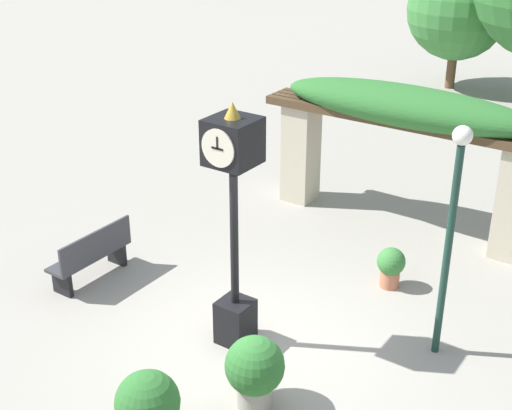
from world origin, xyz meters
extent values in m
plane|color=gray|center=(0.00, 0.00, 0.00)|extent=(60.00, 60.00, 0.00)
cube|color=black|center=(-0.31, 0.04, 0.32)|extent=(0.44, 0.44, 0.64)
cylinder|color=black|center=(-0.31, 0.04, 1.63)|extent=(0.11, 0.11, 1.98)
cylinder|color=gold|center=(-0.31, 0.04, 2.64)|extent=(0.18, 0.18, 0.04)
cube|color=black|center=(-0.31, 0.04, 2.95)|extent=(0.59, 0.59, 0.59)
cylinder|color=beige|center=(-0.31, -0.27, 2.95)|extent=(0.48, 0.02, 0.48)
cylinder|color=beige|center=(-0.31, 0.34, 2.95)|extent=(0.48, 0.02, 0.48)
cube|color=black|center=(-0.31, -0.28, 2.95)|extent=(0.17, 0.01, 0.02)
cube|color=black|center=(-0.31, -0.28, 3.03)|extent=(0.02, 0.01, 0.15)
cone|color=gold|center=(-0.31, 0.04, 3.35)|extent=(0.21, 0.21, 0.21)
cube|color=#BCB299|center=(-2.09, 4.66, 0.98)|extent=(0.58, 0.58, 1.97)
cube|color=#4C3823|center=(0.00, 4.37, 2.04)|extent=(5.35, 0.15, 0.15)
cube|color=#4C3823|center=(0.00, 4.57, 2.04)|extent=(5.35, 0.15, 0.15)
cube|color=#4C3823|center=(0.00, 4.76, 2.04)|extent=(5.35, 0.15, 0.15)
cube|color=#4C3823|center=(0.00, 4.95, 2.04)|extent=(5.35, 0.15, 0.15)
ellipsoid|color=#2D6B2D|center=(0.00, 4.66, 2.29)|extent=(4.67, 1.18, 0.70)
cylinder|color=gray|center=(0.66, -0.90, 0.16)|extent=(0.44, 0.44, 0.31)
sphere|color=#2D6B2D|center=(0.66, -0.90, 0.58)|extent=(0.73, 0.73, 0.73)
cylinder|color=#B26B4C|center=(0.84, 2.59, 0.14)|extent=(0.30, 0.30, 0.28)
sphere|color=#387A38|center=(0.84, 2.59, 0.45)|extent=(0.45, 0.45, 0.45)
sphere|color=#2D6B2D|center=(-0.02, -2.05, 0.50)|extent=(0.75, 0.75, 0.75)
cube|color=#38383D|center=(-3.23, 0.09, 0.41)|extent=(0.42, 1.47, 0.05)
cube|color=#38383D|center=(-3.04, 0.09, 0.67)|extent=(0.04, 1.47, 0.45)
cube|color=black|center=(-3.23, 0.68, 0.20)|extent=(0.38, 0.08, 0.39)
cube|color=black|center=(-3.23, -0.50, 0.20)|extent=(0.38, 0.08, 0.39)
cylinder|color=#19382D|center=(2.08, 1.39, 1.49)|extent=(0.10, 0.10, 2.99)
sphere|color=white|center=(2.08, 1.39, 3.11)|extent=(0.25, 0.25, 0.25)
cylinder|color=brown|center=(-2.60, 14.29, 0.66)|extent=(0.28, 0.28, 1.32)
sphere|color=#387A38|center=(-2.60, 14.29, 2.37)|extent=(2.98, 2.98, 2.98)
camera|label=1|loc=(4.60, -6.59, 5.92)|focal=50.00mm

